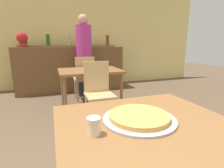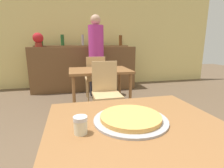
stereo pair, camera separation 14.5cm
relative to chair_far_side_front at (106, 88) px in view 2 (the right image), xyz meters
The scene contains 11 objects.
wall_back 2.75m from the chair_far_side_front, 93.36° to the left, with size 8.00×0.05×2.80m.
dining_table_near 1.65m from the chair_far_side_front, 95.33° to the right, with size 0.97×0.88×0.76m.
dining_table_far 0.57m from the chair_far_side_front, 90.00° to the left, with size 1.05×0.78×0.74m.
bar_counter 2.11m from the chair_far_side_front, 94.16° to the left, with size 2.60×0.56×1.11m.
bar_back_shelf 2.33m from the chair_far_side_front, 94.09° to the left, with size 2.39×0.24×0.30m.
chair_far_side_front is the anchor object (origin of this frame).
chair_far_side_back 1.11m from the chair_far_side_front, 90.00° to the left, with size 0.40×0.40×0.93m.
pizza_tray 1.62m from the chair_far_side_front, 96.35° to the right, with size 0.42×0.42×0.04m.
cheese_shaker 1.75m from the chair_far_side_front, 105.39° to the right, with size 0.07×0.07×0.09m.
person_standing 1.59m from the chair_far_side_front, 86.74° to the left, with size 0.34×0.34×1.80m.
potted_plant 2.49m from the chair_far_side_front, 120.40° to the left, with size 0.24×0.24×0.33m.
Camera 2 is at (-0.34, -0.82, 1.19)m, focal length 28.00 mm.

